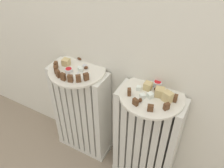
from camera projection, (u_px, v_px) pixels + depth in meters
name	position (u px, v px, depth m)	size (l,w,h in m)	color
radiator_left	(82.00, 113.00, 1.50)	(0.35, 0.14, 0.64)	silver
radiator_right	(146.00, 140.00, 1.34)	(0.35, 0.14, 0.64)	silver
plate_left	(77.00, 70.00, 1.29)	(0.31, 0.31, 0.01)	silver
plate_right	(152.00, 96.00, 1.13)	(0.31, 0.31, 0.01)	silver
dark_cake_slice_left_0	(56.00, 65.00, 1.28)	(0.03, 0.02, 0.04)	#56351E
dark_cake_slice_left_1	(56.00, 70.00, 1.25)	(0.03, 0.02, 0.04)	#56351E
dark_cake_slice_left_2	(58.00, 74.00, 1.22)	(0.03, 0.02, 0.04)	#56351E
dark_cake_slice_left_3	(63.00, 77.00, 1.20)	(0.03, 0.02, 0.04)	#56351E
dark_cake_slice_left_4	(70.00, 79.00, 1.19)	(0.03, 0.02, 0.04)	#56351E
dark_cake_slice_left_5	(78.00, 78.00, 1.19)	(0.03, 0.02, 0.04)	#56351E
dark_cake_slice_left_6	(86.00, 77.00, 1.20)	(0.03, 0.02, 0.04)	#56351E
marble_cake_slice_left_0	(66.00, 62.00, 1.31)	(0.04, 0.04, 0.04)	tan
turkish_delight_left_0	(79.00, 68.00, 1.28)	(0.02, 0.02, 0.02)	white
turkish_delight_left_1	(81.00, 70.00, 1.27)	(0.02, 0.02, 0.02)	white
medjool_date_left_0	(86.00, 68.00, 1.29)	(0.02, 0.02, 0.02)	#4C2814
medjool_date_left_1	(79.00, 59.00, 1.35)	(0.03, 0.02, 0.02)	#4C2814
jam_bowl_left	(69.00, 70.00, 1.26)	(0.04, 0.04, 0.02)	white
dark_cake_slice_right_0	(129.00, 92.00, 1.12)	(0.03, 0.02, 0.03)	#56351E
dark_cake_slice_right_1	(135.00, 102.00, 1.06)	(0.03, 0.02, 0.03)	#56351E
dark_cake_slice_right_2	(150.00, 108.00, 1.04)	(0.03, 0.02, 0.03)	#56351E
dark_cake_slice_right_3	(167.00, 106.00, 1.04)	(0.03, 0.02, 0.03)	#56351E
dark_cake_slice_right_4	(175.00, 98.00, 1.08)	(0.03, 0.02, 0.03)	#56351E
marble_cake_slice_right_0	(148.00, 86.00, 1.15)	(0.04, 0.04, 0.04)	tan
marble_cake_slice_right_1	(160.00, 92.00, 1.11)	(0.04, 0.04, 0.04)	tan
marble_cake_slice_right_2	(168.00, 97.00, 1.08)	(0.04, 0.03, 0.05)	tan
turkish_delight_right_0	(152.00, 84.00, 1.17)	(0.02, 0.02, 0.02)	white
turkish_delight_right_1	(150.00, 95.00, 1.10)	(0.03, 0.03, 0.03)	white
turkish_delight_right_2	(142.00, 96.00, 1.10)	(0.02, 0.02, 0.02)	white
turkish_delight_right_3	(139.00, 88.00, 1.15)	(0.02, 0.02, 0.02)	white
medjool_date_right_0	(156.00, 89.00, 1.14)	(0.03, 0.02, 0.02)	#4C2814
medjool_date_right_1	(171.00, 93.00, 1.13)	(0.03, 0.02, 0.01)	#4C2814
medjool_date_right_2	(140.00, 100.00, 1.09)	(0.03, 0.02, 0.01)	#4C2814
jam_bowl_right	(158.00, 83.00, 1.17)	(0.04, 0.04, 0.03)	white
fork	(82.00, 68.00, 1.29)	(0.02, 0.09, 0.00)	silver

